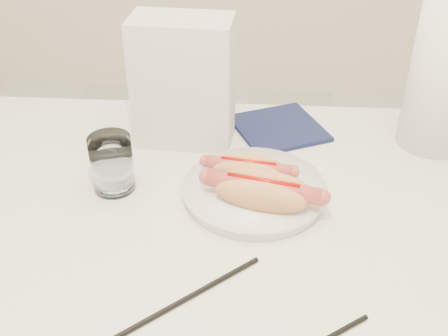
# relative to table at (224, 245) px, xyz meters

# --- Properties ---
(table) EXTENTS (1.20, 0.80, 0.75)m
(table) POSITION_rel_table_xyz_m (0.00, 0.00, 0.00)
(table) COLOR silver
(table) RESTS_ON ground
(plate) EXTENTS (0.31, 0.31, 0.02)m
(plate) POSITION_rel_table_xyz_m (0.05, 0.06, 0.07)
(plate) COLOR white
(plate) RESTS_ON table
(hotdog_left) EXTENTS (0.15, 0.08, 0.04)m
(hotdog_left) POSITION_rel_table_xyz_m (0.04, 0.08, 0.10)
(hotdog_left) COLOR tan
(hotdog_left) RESTS_ON plate
(hotdog_right) EXTENTS (0.19, 0.10, 0.05)m
(hotdog_right) POSITION_rel_table_xyz_m (0.06, 0.02, 0.10)
(hotdog_right) COLOR tan
(hotdog_right) RESTS_ON plate
(water_glass) EXTENTS (0.07, 0.07, 0.10)m
(water_glass) POSITION_rel_table_xyz_m (-0.20, 0.07, 0.11)
(water_glass) COLOR silver
(water_glass) RESTS_ON table
(chopstick_near) EXTENTS (0.19, 0.16, 0.01)m
(chopstick_near) POSITION_rel_table_xyz_m (-0.04, -0.18, 0.06)
(chopstick_near) COLOR black
(chopstick_near) RESTS_ON table
(napkin_box) EXTENTS (0.19, 0.11, 0.25)m
(napkin_box) POSITION_rel_table_xyz_m (-0.09, 0.24, 0.18)
(napkin_box) COLOR silver
(napkin_box) RESTS_ON table
(navy_napkin) EXTENTS (0.22, 0.22, 0.01)m
(navy_napkin) POSITION_rel_table_xyz_m (0.09, 0.29, 0.06)
(navy_napkin) COLOR #12193B
(navy_napkin) RESTS_ON table
(paper_towel_roll) EXTENTS (0.13, 0.13, 0.30)m
(paper_towel_roll) POSITION_rel_table_xyz_m (0.39, 0.26, 0.21)
(paper_towel_roll) COLOR white
(paper_towel_roll) RESTS_ON table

